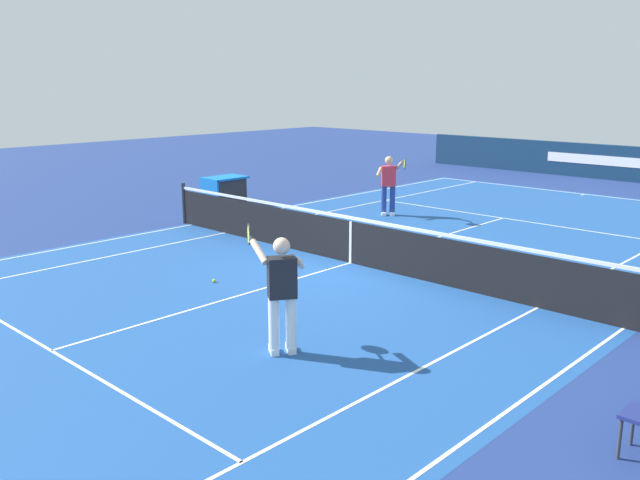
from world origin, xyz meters
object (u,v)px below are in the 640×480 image
(tennis_player_far, at_px, (389,182))
(equipment_cart_tarped, at_px, (224,190))
(tennis_net, at_px, (351,240))
(tennis_player_near, at_px, (281,289))
(tennis_ball, at_px, (214,281))

(tennis_player_far, bearing_deg, equipment_cart_tarped, -65.46)
(equipment_cart_tarped, bearing_deg, tennis_player_far, 114.54)
(tennis_net, xyz_separation_m, equipment_cart_tarped, (-2.46, -7.18, -0.05))
(tennis_player_near, height_order, tennis_ball, tennis_player_near)
(tennis_ball, bearing_deg, tennis_net, 161.17)
(tennis_player_near, xyz_separation_m, tennis_player_far, (-8.80, -4.95, -0.00))
(tennis_player_far, bearing_deg, tennis_ball, 12.23)
(tennis_ball, relative_size, equipment_cart_tarped, 0.05)
(tennis_player_near, relative_size, equipment_cart_tarped, 1.36)
(tennis_player_far, distance_m, tennis_ball, 7.60)
(tennis_player_far, bearing_deg, tennis_player_near, 29.37)
(tennis_player_near, bearing_deg, tennis_net, -150.47)
(tennis_net, relative_size, tennis_player_far, 6.89)
(tennis_player_near, xyz_separation_m, equipment_cart_tarped, (-6.69, -9.58, -0.49))
(tennis_net, bearing_deg, tennis_player_near, 29.53)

